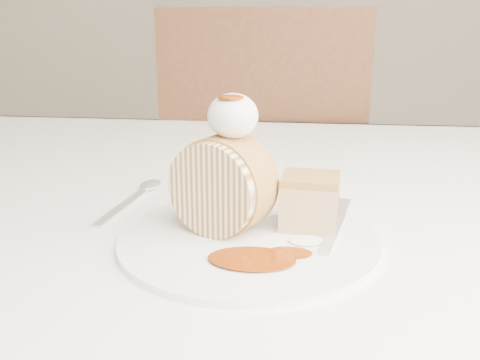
# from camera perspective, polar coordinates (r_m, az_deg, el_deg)

# --- Properties ---
(table) EXTENTS (1.40, 0.90, 0.75)m
(table) POSITION_cam_1_polar(r_m,az_deg,el_deg) (0.79, 2.63, -6.42)
(table) COLOR white
(table) RESTS_ON ground
(chair_far) EXTENTS (0.50, 0.50, 0.99)m
(chair_far) POSITION_cam_1_polar(r_m,az_deg,el_deg) (1.38, 2.45, -0.04)
(chair_far) COLOR brown
(chair_far) RESTS_ON ground
(plate) EXTENTS (0.30, 0.30, 0.01)m
(plate) POSITION_cam_1_polar(r_m,az_deg,el_deg) (0.56, 0.90, -6.35)
(plate) COLOR white
(plate) RESTS_ON table
(roulade_slice) EXTENTS (0.11, 0.09, 0.10)m
(roulade_slice) POSITION_cam_1_polar(r_m,az_deg,el_deg) (0.56, -1.94, -0.58)
(roulade_slice) COLOR #F5E4AA
(roulade_slice) RESTS_ON plate
(cake_chunk) EXTENTS (0.07, 0.06, 0.05)m
(cake_chunk) POSITION_cam_1_polar(r_m,az_deg,el_deg) (0.58, 7.43, -2.62)
(cake_chunk) COLOR #B68745
(cake_chunk) RESTS_ON plate
(whipped_cream) EXTENTS (0.05, 0.05, 0.05)m
(whipped_cream) POSITION_cam_1_polar(r_m,az_deg,el_deg) (0.55, -0.77, 6.87)
(whipped_cream) COLOR white
(whipped_cream) RESTS_ON roulade_slice
(caramel_drizzle) EXTENTS (0.03, 0.02, 0.01)m
(caramel_drizzle) POSITION_cam_1_polar(r_m,az_deg,el_deg) (0.53, -0.99, 9.42)
(caramel_drizzle) COLOR #7A2A05
(caramel_drizzle) RESTS_ON whipped_cream
(caramel_pool) EXTENTS (0.09, 0.06, 0.00)m
(caramel_pool) POSITION_cam_1_polar(r_m,az_deg,el_deg) (0.51, 1.27, -8.37)
(caramel_pool) COLOR #7A2A05
(caramel_pool) RESTS_ON plate
(fork) EXTENTS (0.06, 0.16, 0.00)m
(fork) POSITION_cam_1_polar(r_m,az_deg,el_deg) (0.58, 9.97, -5.52)
(fork) COLOR silver
(fork) RESTS_ON plate
(spoon) EXTENTS (0.05, 0.17, 0.00)m
(spoon) POSITION_cam_1_polar(r_m,az_deg,el_deg) (0.67, -12.44, -2.85)
(spoon) COLOR silver
(spoon) RESTS_ON table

